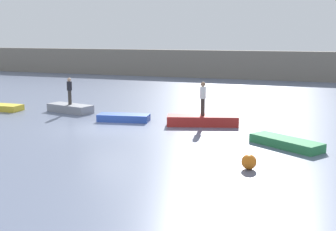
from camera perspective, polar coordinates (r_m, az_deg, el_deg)
The scene contains 9 objects.
ground_plane at distance 23.45m, azimuth -7.90°, elevation -1.69°, with size 120.00×120.00×0.00m, color slate.
embankment_wall at distance 50.52m, azimuth 7.82°, elevation 6.53°, with size 80.00×1.20×3.15m, color gray.
rowboat_grey at distance 28.82m, azimuth -12.50°, elevation 0.91°, with size 3.05×1.15×0.50m, color gray.
rowboat_blue at distance 25.33m, azimuth -5.74°, elevation -0.28°, with size 2.92×1.04×0.40m, color #2B4CAD.
rowboat_red at distance 24.09m, azimuth 4.48°, elevation -0.64°, with size 3.84×1.16×0.55m, color red.
rowboat_green at distance 20.11m, azimuth 14.96°, elevation -3.40°, with size 3.33×1.07×0.39m, color #2D7F47.
person_dark_shirt at distance 28.65m, azimuth -12.59°, elevation 3.29°, with size 0.32×0.32×1.70m.
person_white_shirt at distance 23.88m, azimuth 4.52°, elevation 2.44°, with size 0.32×0.32×1.83m.
mooring_buoy at distance 16.51m, azimuth 10.40°, elevation -5.90°, with size 0.56×0.56×0.56m, color orange.
Camera 1 is at (10.89, -20.19, 4.85)m, focal length 47.24 mm.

